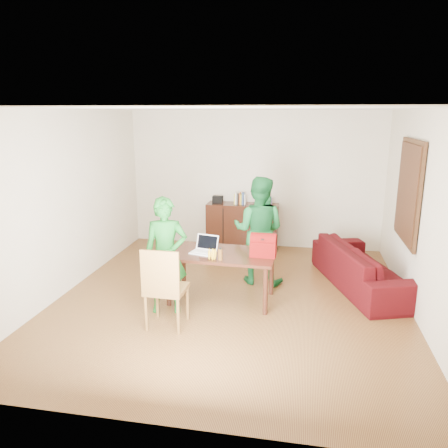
% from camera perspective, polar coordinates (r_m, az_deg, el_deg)
% --- Properties ---
extents(room, '(5.20, 5.70, 2.90)m').
position_cam_1_polar(room, '(6.20, 1.29, 1.86)').
color(room, '#462411').
rests_on(room, ground).
extents(table, '(1.56, 0.92, 0.72)m').
position_cam_1_polar(table, '(6.24, -0.34, -4.53)').
color(table, black).
rests_on(table, ground).
extents(chair, '(0.50, 0.47, 1.07)m').
position_cam_1_polar(chair, '(5.65, -7.51, -10.21)').
color(chair, brown).
rests_on(chair, ground).
extents(person_near, '(0.65, 0.51, 1.58)m').
position_cam_1_polar(person_near, '(5.90, -7.61, -4.12)').
color(person_near, '#16651E').
rests_on(person_near, ground).
extents(person_far, '(0.91, 0.76, 1.71)m').
position_cam_1_polar(person_far, '(6.87, 4.54, -0.84)').
color(person_far, '#16652D').
rests_on(person_far, ground).
extents(laptop, '(0.38, 0.30, 0.24)m').
position_cam_1_polar(laptop, '(6.19, -2.79, -3.43)').
color(laptop, white).
rests_on(laptop, table).
extents(bananas, '(0.17, 0.12, 0.06)m').
position_cam_1_polar(bananas, '(5.92, -1.55, -4.41)').
color(bananas, gold).
rests_on(bananas, table).
extents(bottle, '(0.08, 0.08, 0.17)m').
position_cam_1_polar(bottle, '(5.89, -0.49, -3.92)').
color(bottle, brown).
rests_on(bottle, table).
extents(red_bag, '(0.36, 0.22, 0.26)m').
position_cam_1_polar(red_bag, '(6.05, 5.16, -3.04)').
color(red_bag, maroon).
rests_on(red_bag, table).
extents(sofa, '(1.56, 2.42, 0.66)m').
position_cam_1_polar(sofa, '(7.14, 17.82, -5.32)').
color(sofa, '#3F0809').
rests_on(sofa, ground).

